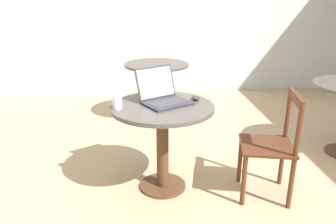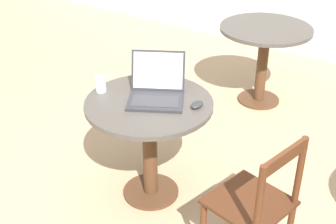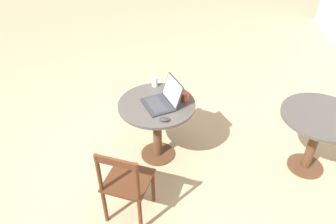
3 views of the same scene
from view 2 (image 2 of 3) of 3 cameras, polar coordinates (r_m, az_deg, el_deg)
The scene contains 7 objects.
cafe_table_near at distance 2.94m, azimuth -2.29°, elevation -1.50°, with size 0.79×0.79×0.71m.
cafe_table_far at distance 4.21m, azimuth 11.66°, elevation 8.02°, with size 0.79×0.79×0.71m.
chair_near_right at distance 2.57m, azimuth 10.60°, elevation -11.17°, with size 0.46×0.46×0.84m.
laptop at distance 2.87m, azimuth -1.42°, elevation 2.60°, with size 0.46×0.46×0.26m.
mouse at distance 2.80m, azimuth 3.56°, elevation 0.91°, with size 0.06×0.10×0.03m.
mug at distance 3.08m, azimuth -0.31°, elevation 4.50°, with size 0.11×0.08×0.09m.
drinking_glass at distance 2.99m, azimuth -8.21°, elevation 3.39°, with size 0.07×0.07×0.10m.
Camera 2 is at (1.30, -1.66, 2.10)m, focal length 50.00 mm.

